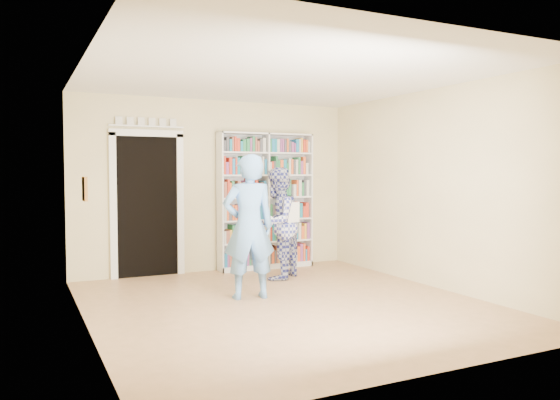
% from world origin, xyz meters
% --- Properties ---
extents(floor, '(5.00, 5.00, 0.00)m').
position_xyz_m(floor, '(0.00, 0.00, 0.00)').
color(floor, '#A1774E').
rests_on(floor, ground).
extents(ceiling, '(5.00, 5.00, 0.00)m').
position_xyz_m(ceiling, '(0.00, 0.00, 2.70)').
color(ceiling, white).
rests_on(ceiling, wall_back).
extents(wall_back, '(4.50, 0.00, 4.50)m').
position_xyz_m(wall_back, '(0.00, 2.50, 1.35)').
color(wall_back, '#F6E5A9').
rests_on(wall_back, floor).
extents(wall_left, '(0.00, 5.00, 5.00)m').
position_xyz_m(wall_left, '(-2.25, 0.00, 1.35)').
color(wall_left, '#F6E5A9').
rests_on(wall_left, floor).
extents(wall_right, '(0.00, 5.00, 5.00)m').
position_xyz_m(wall_right, '(2.25, 0.00, 1.35)').
color(wall_right, '#F6E5A9').
rests_on(wall_right, floor).
extents(bookshelf, '(1.60, 0.30, 2.20)m').
position_xyz_m(bookshelf, '(0.79, 2.34, 1.11)').
color(bookshelf, white).
rests_on(bookshelf, floor).
extents(doorway, '(1.10, 0.08, 2.43)m').
position_xyz_m(doorway, '(-1.10, 2.48, 1.18)').
color(doorway, black).
rests_on(doorway, floor).
extents(wall_art, '(0.03, 0.25, 0.25)m').
position_xyz_m(wall_art, '(-2.23, 0.20, 1.40)').
color(wall_art, brown).
rests_on(wall_art, wall_left).
extents(man_blue, '(0.71, 0.52, 1.79)m').
position_xyz_m(man_blue, '(-0.28, 0.49, 0.90)').
color(man_blue, '#669FE3').
rests_on(man_blue, floor).
extents(man_plaid, '(1.01, 0.99, 1.64)m').
position_xyz_m(man_plaid, '(0.57, 1.45, 0.82)').
color(man_plaid, navy).
rests_on(man_plaid, floor).
extents(paper_sheet, '(0.21, 0.04, 0.29)m').
position_xyz_m(paper_sheet, '(0.73, 1.24, 0.99)').
color(paper_sheet, white).
rests_on(paper_sheet, man_plaid).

